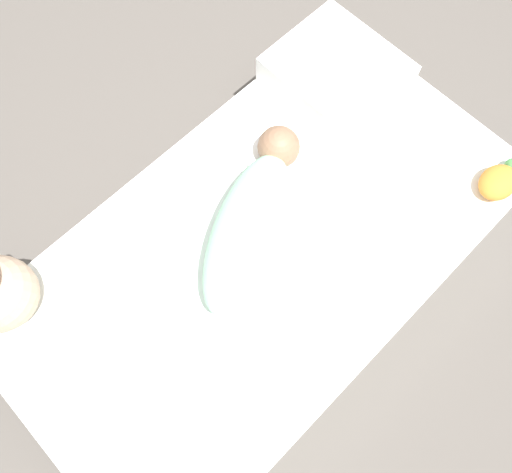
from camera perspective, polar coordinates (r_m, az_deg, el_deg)
The scene contains 6 objects.
ground_plane at distance 1.53m, azimuth 0.81°, elevation -3.16°, with size 12.00×12.00×0.00m, color #514C47.
bed_mattress at distance 1.45m, azimuth 0.86°, elevation -2.15°, with size 1.48×0.82×0.18m.
burp_cloth at distance 1.48m, azimuth 2.26°, elevation 10.26°, with size 0.21×0.18×0.02m.
swaddled_baby at distance 1.32m, azimuth -0.46°, elevation 1.93°, with size 0.55×0.38×0.14m.
pillow at distance 1.59m, azimuth 9.13°, elevation 17.90°, with size 0.32×0.36×0.10m.
turtle_plush at distance 1.57m, azimuth 26.12°, elevation 5.80°, with size 0.16×0.10×0.06m.
Camera 1 is at (-0.32, -0.30, 1.47)m, focal length 35.00 mm.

